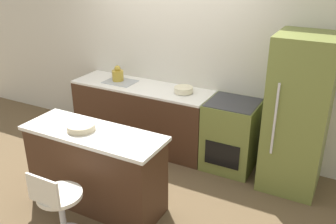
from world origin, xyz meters
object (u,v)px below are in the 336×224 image
(kettle, at_px, (118,74))
(mixing_bowl, at_px, (184,90))
(oven_range, at_px, (231,135))
(stool_chair, at_px, (59,207))
(refrigerator, at_px, (298,115))

(kettle, relative_size, mixing_bowl, 0.89)
(oven_range, relative_size, mixing_bowl, 3.66)
(oven_range, height_order, mixing_bowl, mixing_bowl)
(kettle, distance_m, mixing_bowl, 1.06)
(oven_range, distance_m, mixing_bowl, 0.86)
(oven_range, bearing_deg, kettle, 179.20)
(mixing_bowl, bearing_deg, stool_chair, -97.66)
(oven_range, relative_size, kettle, 4.09)
(oven_range, xyz_separation_m, kettle, (-1.75, 0.02, 0.55))
(stool_chair, bearing_deg, refrigerator, 49.33)
(stool_chair, height_order, kettle, kettle)
(oven_range, height_order, kettle, kettle)
(refrigerator, height_order, stool_chair, refrigerator)
(stool_chair, bearing_deg, mixing_bowl, 82.34)
(oven_range, bearing_deg, stool_chair, -115.14)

